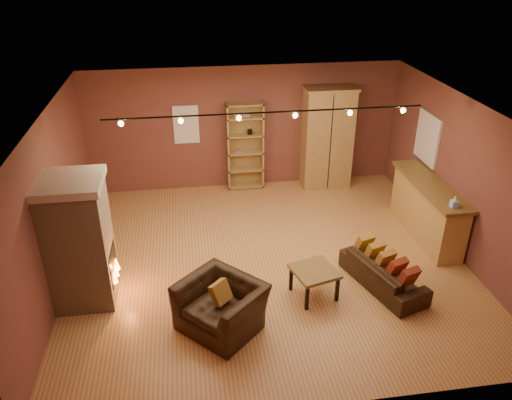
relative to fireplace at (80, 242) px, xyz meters
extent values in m
plane|color=#A8703B|center=(3.04, 0.60, -1.06)|extent=(7.00, 7.00, 0.00)
plane|color=brown|center=(3.04, 0.60, 1.74)|extent=(7.00, 7.00, 0.00)
cube|color=brown|center=(3.04, 3.85, 0.34)|extent=(7.00, 0.02, 2.80)
cube|color=brown|center=(-0.46, 0.60, 0.34)|extent=(0.02, 6.50, 2.80)
cube|color=brown|center=(6.54, 0.60, 0.34)|extent=(0.02, 6.50, 2.80)
cube|color=tan|center=(-0.01, 0.00, -0.06)|extent=(0.90, 0.90, 2.00)
cube|color=beige|center=(-0.01, 0.00, 1.00)|extent=(0.98, 0.98, 0.12)
cube|color=black|center=(0.40, 0.00, -0.46)|extent=(0.10, 0.65, 0.55)
cone|color=orange|center=(0.46, 0.00, -0.58)|extent=(0.10, 0.10, 0.22)
cube|color=white|center=(1.74, 3.83, 0.49)|extent=(0.56, 0.04, 0.86)
cube|color=tan|center=(3.04, 3.83, -0.05)|extent=(0.83, 0.04, 2.02)
cube|color=tan|center=(2.64, 3.69, -0.05)|extent=(0.04, 0.32, 2.02)
cube|color=tan|center=(3.43, 3.69, -0.05)|extent=(0.04, 0.32, 2.02)
cube|color=gray|center=(2.90, 3.69, -0.16)|extent=(0.18, 0.12, 0.05)
cube|color=black|center=(3.15, 3.69, 0.29)|extent=(0.10, 0.10, 0.12)
cube|color=tan|center=(3.04, 3.69, -1.02)|extent=(0.83, 0.32, 0.04)
cube|color=tan|center=(3.04, 3.69, -0.60)|extent=(0.83, 0.32, 0.04)
cube|color=tan|center=(3.04, 3.69, -0.19)|extent=(0.83, 0.32, 0.03)
cube|color=tan|center=(3.04, 3.69, 0.23)|extent=(0.83, 0.32, 0.04)
cube|color=tan|center=(3.04, 3.69, 0.64)|extent=(0.83, 0.32, 0.04)
cube|color=tan|center=(3.04, 3.69, 0.94)|extent=(0.83, 0.32, 0.04)
cube|color=tan|center=(4.90, 3.55, 0.08)|extent=(1.09, 0.60, 2.29)
cube|color=brown|center=(4.90, 3.26, 0.08)|extent=(0.02, 0.01, 2.19)
cube|color=tan|center=(4.90, 3.55, 1.26)|extent=(1.15, 0.66, 0.06)
cube|color=tan|center=(6.24, 1.05, -0.54)|extent=(0.50, 2.19, 1.05)
cube|color=brown|center=(6.24, 1.05, 0.02)|extent=(0.62, 2.31, 0.06)
cube|color=#96CFF0|center=(6.19, 0.13, 0.11)|extent=(0.12, 0.12, 0.12)
cone|color=white|center=(6.19, 0.13, 0.22)|extent=(0.08, 0.08, 0.10)
cube|color=white|center=(6.51, 2.00, 0.59)|extent=(0.05, 0.90, 1.00)
imported|color=black|center=(4.83, -0.40, -0.74)|extent=(0.97, 1.70, 0.64)
cube|color=maroon|center=(5.00, -0.92, -0.53)|extent=(0.36, 0.31, 0.36)
cube|color=maroon|center=(4.91, -0.66, -0.53)|extent=(0.36, 0.31, 0.36)
cube|color=#A7782B|center=(4.83, -0.40, -0.53)|extent=(0.36, 0.31, 0.36)
cube|color=#A7782B|center=(4.74, -0.14, -0.53)|extent=(0.36, 0.31, 0.36)
cube|color=#A7782B|center=(4.65, 0.12, -0.53)|extent=(0.36, 0.31, 0.36)
imported|color=black|center=(2.07, -1.00, -0.56)|extent=(1.34, 1.35, 1.00)
cube|color=#A7782B|center=(2.07, -1.00, -0.43)|extent=(0.38, 0.38, 0.34)
cube|color=brown|center=(3.62, -0.49, -0.59)|extent=(0.81, 0.81, 0.05)
cube|color=black|center=(3.34, -0.76, -0.84)|extent=(0.05, 0.05, 0.44)
cube|color=black|center=(3.89, -0.76, -0.84)|extent=(0.05, 0.05, 0.44)
cube|color=black|center=(3.34, -0.21, -0.84)|extent=(0.05, 0.05, 0.44)
cube|color=black|center=(3.89, -0.21, -0.84)|extent=(0.05, 0.05, 0.44)
cylinder|color=black|center=(3.04, 0.80, 1.66)|extent=(5.20, 0.03, 0.03)
sphere|color=#FFD88C|center=(0.74, 0.80, 1.59)|extent=(0.09, 0.09, 0.09)
sphere|color=#FFD88C|center=(1.66, 0.80, 1.59)|extent=(0.09, 0.09, 0.09)
sphere|color=#FFD88C|center=(2.58, 0.80, 1.59)|extent=(0.09, 0.09, 0.09)
sphere|color=#FFD88C|center=(3.50, 0.80, 1.59)|extent=(0.09, 0.09, 0.09)
sphere|color=#FFD88C|center=(4.42, 0.80, 1.59)|extent=(0.09, 0.09, 0.09)
sphere|color=#FFD88C|center=(5.34, 0.80, 1.59)|extent=(0.09, 0.09, 0.09)
camera|label=1|loc=(1.73, -6.81, 4.11)|focal=35.00mm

